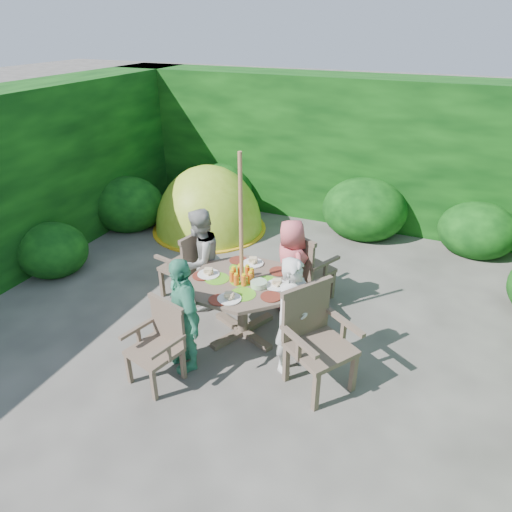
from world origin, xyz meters
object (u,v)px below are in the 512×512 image
at_px(garden_chair_front, 159,342).
at_px(dome_tent, 210,229).
at_px(child_right, 293,316).
at_px(child_back, 291,266).
at_px(child_front, 183,314).
at_px(parasol_pole, 241,251).
at_px(garden_chair_right, 316,337).
at_px(garden_chair_left, 188,263).
at_px(patio_table, 242,289).
at_px(garden_chair_back, 306,266).
at_px(child_left, 200,260).

relative_size(garden_chair_front, dome_tent, 0.36).
height_order(child_right, dome_tent, child_right).
xyz_separation_m(garden_chair_front, child_back, (0.79, 1.74, 0.17)).
xyz_separation_m(garden_chair_front, child_right, (1.19, 0.68, 0.21)).
xyz_separation_m(child_back, child_front, (-0.65, -1.46, 0.04)).
height_order(parasol_pole, garden_chair_right, parasol_pole).
bearing_deg(child_back, parasol_pole, 109.51).
relative_size(child_right, child_front, 1.01).
distance_m(garden_chair_left, garden_chair_front, 1.56).
distance_m(patio_table, garden_chair_left, 1.11).
distance_m(parasol_pole, dome_tent, 3.27).
xyz_separation_m(garden_chair_left, garden_chair_front, (0.53, -1.47, -0.05)).
height_order(parasol_pole, garden_chair_back, parasol_pole).
bearing_deg(garden_chair_front, dome_tent, 126.13).
bearing_deg(garden_chair_left, child_front, 41.24).
height_order(garden_chair_left, garden_chair_front, garden_chair_left).
relative_size(patio_table, garden_chair_left, 1.78).
bearing_deg(garden_chair_right, garden_chair_front, 145.66).
bearing_deg(child_back, garden_chair_front, 109.16).
height_order(patio_table, garden_chair_front, patio_table).
height_order(garden_chair_left, dome_tent, dome_tent).
bearing_deg(child_right, child_back, 46.99).
bearing_deg(garden_chair_right, child_front, 136.95).
xyz_separation_m(parasol_pole, child_left, (-0.73, 0.33, -0.43)).
bearing_deg(child_front, garden_chair_left, 160.81).
relative_size(garden_chair_front, child_right, 0.64).
relative_size(child_right, dome_tent, 0.56).
relative_size(garden_chair_right, garden_chair_back, 1.09).
distance_m(garden_chair_left, child_back, 1.35).
bearing_deg(child_left, garden_chair_right, 71.56).
height_order(child_back, dome_tent, child_back).
relative_size(garden_chair_back, child_left, 0.70).
xyz_separation_m(garden_chair_back, child_left, (-1.18, -0.68, 0.17)).
xyz_separation_m(garden_chair_left, garden_chair_back, (1.44, 0.54, 0.00)).
xyz_separation_m(parasol_pole, garden_chair_left, (-1.00, 0.46, -0.60)).
relative_size(garden_chair_left, child_right, 0.71).
bearing_deg(dome_tent, child_right, -65.48).
xyz_separation_m(garden_chair_right, garden_chair_back, (-0.56, 1.43, -0.05)).
bearing_deg(dome_tent, parasol_pole, -71.53).
bearing_deg(garden_chair_left, child_left, 74.54).
relative_size(child_front, dome_tent, 0.55).
bearing_deg(garden_chair_back, garden_chair_right, 137.25).
distance_m(garden_chair_right, garden_chair_left, 2.19).
distance_m(garden_chair_right, child_right, 0.31).
height_order(garden_chair_front, child_left, child_left).
xyz_separation_m(patio_table, dome_tent, (-1.81, 2.49, -0.62)).
bearing_deg(child_front, garden_chair_back, 107.54).
bearing_deg(child_left, garden_chair_front, 16.54).
bearing_deg(dome_tent, child_front, -82.81).
distance_m(garden_chair_front, child_back, 1.91).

